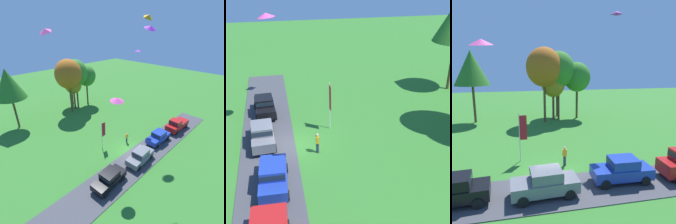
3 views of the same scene
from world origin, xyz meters
TOP-DOWN VIEW (x-y plane):
  - ground_plane at (0.00, 0.00)m, footprint 120.00×120.00m
  - pavement_strip at (0.00, -2.13)m, footprint 36.00×4.40m
  - car_sedan_mid_row at (-6.41, -2.32)m, footprint 4.52×2.22m
  - car_sedan_far_end at (-0.74, -2.52)m, footprint 4.49×2.14m
  - car_sedan_near_entrance at (5.03, -1.81)m, footprint 4.46×2.08m
  - person_beside_suv at (1.43, 1.72)m, footprint 0.36×0.24m
  - tree_left_of_center at (-8.90, 19.00)m, footprint 5.09×5.09m
  - tree_center_back at (1.57, 17.32)m, footprint 5.31×5.31m
  - tree_far_right at (3.06, 18.30)m, footprint 3.62×3.62m
  - tree_right_of_center at (3.89, 18.31)m, footprint 5.08×5.08m
  - tree_lone_near at (4.08, 20.77)m, footprint 4.61×4.61m
  - tree_far_left at (7.05, 18.84)m, footprint 4.30×4.30m
  - flag_banner at (-2.07, 3.42)m, footprint 0.71×0.08m
  - kite_delta_trailing_tail at (-4.27, -1.35)m, footprint 1.79×1.82m
  - kite_diamond_mid_center at (6.98, 4.68)m, footprint 1.23×1.32m

SIDE VIEW (x-z plane):
  - ground_plane at x=0.00m, z-range 0.00..0.00m
  - pavement_strip at x=0.00m, z-range 0.00..0.06m
  - person_beside_suv at x=1.43m, z-range 0.02..1.73m
  - car_sedan_mid_row at x=-6.41m, z-range 0.12..1.96m
  - car_sedan_far_end at x=-0.74m, z-range 0.12..1.96m
  - car_sedan_near_entrance at x=5.03m, z-range 0.12..1.96m
  - flag_banner at x=-2.07m, z-range 0.60..5.06m
  - tree_far_right at x=3.06m, z-range 1.80..9.44m
  - tree_far_left at x=7.05m, z-range 2.14..11.22m
  - tree_lone_near at x=4.08m, z-range 2.30..12.04m
  - tree_right_of_center at x=3.89m, z-range 2.54..13.28m
  - tree_left_of_center at x=-8.90m, z-range 2.80..13.53m
  - tree_center_back at x=1.57m, z-range 2.66..13.87m
  - kite_delta_trailing_tail at x=-4.27m, z-range 9.60..10.13m
  - kite_diamond_mid_center at x=6.98m, z-range 13.17..13.44m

